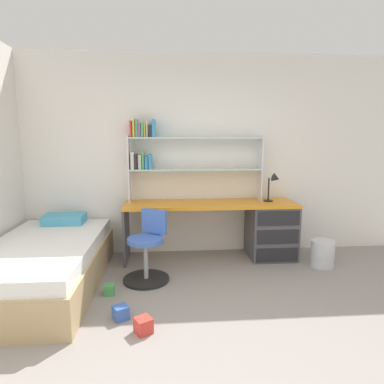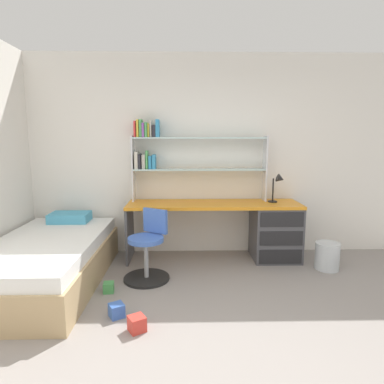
{
  "view_description": "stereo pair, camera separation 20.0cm",
  "coord_description": "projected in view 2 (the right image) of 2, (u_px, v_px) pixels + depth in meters",
  "views": [
    {
      "loc": [
        -0.51,
        -2.04,
        1.59
      ],
      "look_at": [
        -0.23,
        1.47,
        1.02
      ],
      "focal_mm": 30.78,
      "sensor_mm": 36.0,
      "label": 1
    },
    {
      "loc": [
        -0.31,
        -2.05,
        1.59
      ],
      "look_at": [
        -0.23,
        1.47,
        1.02
      ],
      "focal_mm": 30.78,
      "sensor_mm": 36.0,
      "label": 2
    }
  ],
  "objects": [
    {
      "name": "room_shell",
      "position": [
        92.0,
        162.0,
        3.26
      ],
      "size": [
        5.82,
        5.94,
        2.71
      ],
      "color": "white",
      "rests_on": "ground_plane"
    },
    {
      "name": "bed_platform",
      "position": [
        47.0,
        261.0,
        3.61
      ],
      "size": [
        1.13,
        2.07,
        0.62
      ],
      "color": "tan",
      "rests_on": "ground_plane"
    },
    {
      "name": "toy_block_red_1",
      "position": [
        137.0,
        324.0,
        2.74
      ],
      "size": [
        0.17,
        0.17,
        0.13
      ],
      "primitive_type": "cube",
      "rotation": [
        0.0,
        0.0,
        2.11
      ],
      "color": "red",
      "rests_on": "ground_plane"
    },
    {
      "name": "ground_plane",
      "position": [
        230.0,
        371.0,
        2.28
      ],
      "size": [
        5.82,
        5.94,
        0.02
      ],
      "primitive_type": "cube",
      "color": "gray"
    },
    {
      "name": "bookshelf_hutch",
      "position": [
        178.0,
        153.0,
        4.35
      ],
      "size": [
        1.78,
        0.22,
        1.08
      ],
      "color": "silver",
      "rests_on": "desk"
    },
    {
      "name": "waste_bin",
      "position": [
        327.0,
        256.0,
        4.03
      ],
      "size": [
        0.29,
        0.29,
        0.33
      ],
      "primitive_type": "cylinder",
      "color": "silver",
      "rests_on": "ground_plane"
    },
    {
      "name": "desk_lamp",
      "position": [
        279.0,
        183.0,
        4.27
      ],
      "size": [
        0.2,
        0.17,
        0.38
      ],
      "color": "black",
      "rests_on": "desk"
    },
    {
      "name": "toy_block_green_2",
      "position": [
        109.0,
        287.0,
        3.43
      ],
      "size": [
        0.12,
        0.12,
        0.11
      ],
      "primitive_type": "cube",
      "rotation": [
        0.0,
        0.0,
        0.12
      ],
      "color": "#479E51",
      "rests_on": "ground_plane"
    },
    {
      "name": "toy_block_blue_0",
      "position": [
        117.0,
        310.0,
        2.95
      ],
      "size": [
        0.17,
        0.17,
        0.12
      ],
      "primitive_type": "cube",
      "rotation": [
        0.0,
        0.0,
        2.1
      ],
      "color": "#3860B7",
      "rests_on": "ground_plane"
    },
    {
      "name": "swivel_chair",
      "position": [
        148.0,
        252.0,
        3.73
      ],
      "size": [
        0.52,
        0.52,
        0.79
      ],
      "color": "black",
      "rests_on": "ground_plane"
    },
    {
      "name": "desk",
      "position": [
        259.0,
        227.0,
        4.36
      ],
      "size": [
        2.25,
        0.59,
        0.76
      ],
      "color": "orange",
      "rests_on": "ground_plane"
    }
  ]
}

